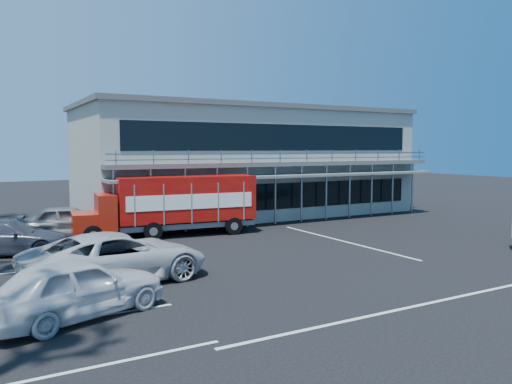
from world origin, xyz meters
TOP-DOWN VIEW (x-y plane):
  - ground at (0.00, 0.00)m, footprint 120.00×120.00m
  - building at (3.00, 14.94)m, footprint 22.40×12.00m
  - red_truck at (-4.63, 8.57)m, footprint 9.37×3.16m
  - parked_car_a at (-11.32, -2.22)m, footprint 5.18×3.43m
  - parked_car_b at (-9.50, 1.20)m, footprint 4.76×3.14m
  - parked_car_c at (-9.50, 0.80)m, footprint 6.56×3.78m
  - parked_car_d at (-12.50, 7.60)m, footprint 5.57×3.71m
  - parked_car_e at (-9.50, 10.80)m, footprint 5.13×2.95m

SIDE VIEW (x-z plane):
  - ground at x=0.00m, z-range 0.00..0.00m
  - parked_car_b at x=-9.50m, z-range 0.00..1.48m
  - parked_car_d at x=-12.50m, z-range 0.00..1.50m
  - parked_car_a at x=-11.32m, z-range 0.00..1.64m
  - parked_car_e at x=-9.50m, z-range 0.00..1.64m
  - parked_car_c at x=-9.50m, z-range 0.00..1.72m
  - red_truck at x=-4.63m, z-range 0.15..3.24m
  - building at x=3.00m, z-range 0.01..7.31m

